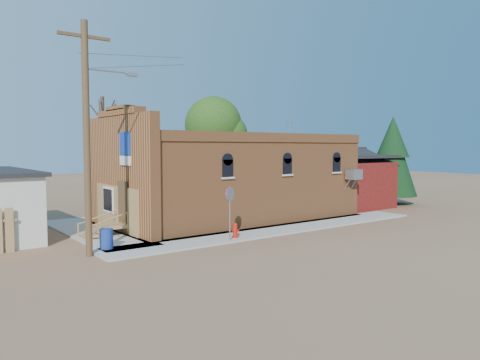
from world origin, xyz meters
TOP-DOWN VIEW (x-y plane):
  - ground at (0.00, 0.00)m, footprint 120.00×120.00m
  - sidewalk_south at (1.50, 0.90)m, footprint 19.00×2.20m
  - sidewalk_west at (-6.30, 6.00)m, footprint 2.60×10.00m
  - brick_bar at (1.64, 5.49)m, footprint 16.40×7.97m
  - red_shed at (11.50, 5.50)m, footprint 5.40×6.40m
  - utility_pole at (-8.14, 1.20)m, footprint 3.12×0.26m
  - tree_bare_near at (-3.00, 13.00)m, footprint 2.80×2.80m
  - tree_leafy at (6.00, 13.50)m, footprint 4.40×4.40m
  - evergreen_tree at (15.50, 4.00)m, footprint 3.60×3.60m
  - fire_hydrant at (-1.69, 0.43)m, footprint 0.39×0.37m
  - stop_sign at (-2.31, 0.00)m, footprint 0.62×0.30m
  - trash_barrel at (-7.30, 1.73)m, footprint 0.71×0.71m

SIDE VIEW (x-z plane):
  - ground at x=0.00m, z-range 0.00..0.00m
  - sidewalk_south at x=1.50m, z-range 0.00..0.08m
  - sidewalk_west at x=-6.30m, z-range 0.00..0.08m
  - fire_hydrant at x=-1.69m, z-range 0.08..0.76m
  - trash_barrel at x=-7.30m, z-range 0.08..0.91m
  - stop_sign at x=-2.31m, z-range 0.73..3.14m
  - red_shed at x=11.50m, z-range 0.12..4.42m
  - brick_bar at x=1.64m, z-range -0.81..5.49m
  - evergreen_tree at x=15.50m, z-range 0.46..6.96m
  - utility_pole at x=-8.14m, z-range 0.27..9.27m
  - tree_leafy at x=6.00m, z-range 1.86..10.01m
  - tree_bare_near at x=-3.00m, z-range 2.14..9.79m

